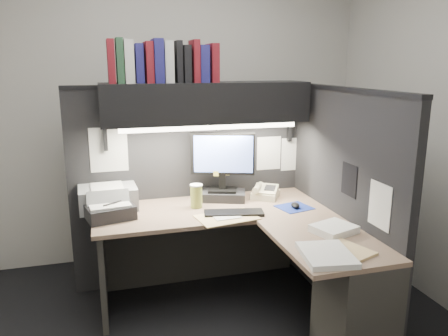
{
  "coord_description": "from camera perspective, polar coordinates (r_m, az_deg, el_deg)",
  "views": [
    {
      "loc": [
        -0.64,
        -2.46,
        1.78
      ],
      "look_at": [
        0.2,
        0.51,
        1.04
      ],
      "focal_mm": 35.0,
      "sensor_mm": 36.0,
      "label": 1
    }
  ],
  "objects": [
    {
      "name": "mousepad",
      "position": [
        3.33,
        9.15,
        -5.09
      ],
      "size": [
        0.28,
        0.26,
        0.0
      ],
      "primitive_type": "cube",
      "rotation": [
        0.0,
        0.0,
        0.22
      ],
      "color": "navy",
      "rests_on": "desk"
    },
    {
      "name": "telephone",
      "position": [
        3.53,
        5.41,
        -3.23
      ],
      "size": [
        0.29,
        0.29,
        0.08
      ],
      "primitive_type": "cube",
      "rotation": [
        0.0,
        0.0,
        -0.58
      ],
      "color": "beige",
      "rests_on": "desk"
    },
    {
      "name": "paper_stack_b",
      "position": [
        2.54,
        13.23,
        -10.99
      ],
      "size": [
        0.31,
        0.37,
        0.03
      ],
      "primitive_type": "cube",
      "rotation": [
        0.0,
        0.0,
        -0.16
      ],
      "color": "white",
      "rests_on": "desk"
    },
    {
      "name": "notebook_stack",
      "position": [
        3.17,
        -14.69,
        -5.51
      ],
      "size": [
        0.37,
        0.33,
        0.09
      ],
      "primitive_type": "cube",
      "rotation": [
        0.0,
        0.0,
        0.24
      ],
      "color": "black",
      "rests_on": "desk"
    },
    {
      "name": "desk",
      "position": [
        3.0,
        7.05,
        -13.21
      ],
      "size": [
        1.7,
        1.53,
        0.73
      ],
      "color": "#7D624F",
      "rests_on": "floor"
    },
    {
      "name": "wall_back",
      "position": [
        4.04,
        -6.61,
        7.22
      ],
      "size": [
        3.5,
        0.04,
        2.7
      ],
      "primitive_type": "cube",
      "color": "#BCB9B2",
      "rests_on": "floor"
    },
    {
      "name": "monitor",
      "position": [
        3.42,
        -0.18,
        -0.75
      ],
      "size": [
        0.48,
        0.32,
        0.54
      ],
      "rotation": [
        0.0,
        0.0,
        -0.33
      ],
      "color": "black",
      "rests_on": "desk"
    },
    {
      "name": "paper_stack_a",
      "position": [
        2.9,
        14.16,
        -7.73
      ],
      "size": [
        0.31,
        0.28,
        0.05
      ],
      "primitive_type": "cube",
      "rotation": [
        0.0,
        0.0,
        0.32
      ],
      "color": "white",
      "rests_on": "desk"
    },
    {
      "name": "manila_stack",
      "position": [
        2.65,
        15.84,
        -10.34
      ],
      "size": [
        0.29,
        0.32,
        0.02
      ],
      "primitive_type": "cube",
      "rotation": [
        0.0,
        0.0,
        0.36
      ],
      "color": "#D8B779",
      "rests_on": "desk"
    },
    {
      "name": "partition_back",
      "position": [
        3.59,
        -4.42,
        -2.45
      ],
      "size": [
        1.9,
        0.06,
        1.6
      ],
      "primitive_type": "cube",
      "color": "black",
      "rests_on": "floor"
    },
    {
      "name": "binder_row",
      "position": [
        3.24,
        -8.08,
        13.52
      ],
      "size": [
        0.77,
        0.26,
        0.31
      ],
      "color": "maroon",
      "rests_on": "overhead_shelf"
    },
    {
      "name": "open_folder",
      "position": [
        3.08,
        0.36,
        -6.46
      ],
      "size": [
        0.45,
        0.33,
        0.01
      ],
      "primitive_type": "cube",
      "rotation": [
        0.0,
        0.0,
        0.17
      ],
      "color": "#D8B779",
      "rests_on": "desk"
    },
    {
      "name": "partition_right",
      "position": [
        3.25,
        15.05,
        -4.61
      ],
      "size": [
        0.06,
        1.5,
        1.6
      ],
      "primitive_type": "cube",
      "color": "black",
      "rests_on": "floor"
    },
    {
      "name": "task_light_tube",
      "position": [
        3.2,
        -1.76,
        5.31
      ],
      "size": [
        1.32,
        0.04,
        0.04
      ],
      "primitive_type": "cylinder",
      "rotation": [
        0.0,
        1.57,
        0.0
      ],
      "color": "white",
      "rests_on": "overhead_shelf"
    },
    {
      "name": "mouse",
      "position": [
        3.31,
        9.3,
        -4.83
      ],
      "size": [
        0.09,
        0.11,
        0.04
      ],
      "primitive_type": "ellipsoid",
      "rotation": [
        0.0,
        0.0,
        -0.28
      ],
      "color": "black",
      "rests_on": "mousepad"
    },
    {
      "name": "printer",
      "position": [
        3.39,
        -14.94,
        -3.65
      ],
      "size": [
        0.43,
        0.37,
        0.17
      ],
      "primitive_type": "cube",
      "rotation": [
        0.0,
        0.0,
        0.05
      ],
      "color": "#939598",
      "rests_on": "desk"
    },
    {
      "name": "coffee_cup",
      "position": [
        3.28,
        -3.64,
        -3.74
      ],
      "size": [
        0.12,
        0.12,
        0.17
      ],
      "primitive_type": "cylinder",
      "rotation": [
        0.0,
        0.0,
        0.39
      ],
      "color": "#AFB548",
      "rests_on": "desk"
    },
    {
      "name": "overhead_shelf",
      "position": [
        3.31,
        -2.38,
        8.55
      ],
      "size": [
        1.55,
        0.34,
        0.3
      ],
      "primitive_type": "cube",
      "color": "black",
      "rests_on": "partition_back"
    },
    {
      "name": "wall_front",
      "position": [
        1.24,
        16.97,
        -7.73
      ],
      "size": [
        3.5,
        0.04,
        2.7
      ],
      "primitive_type": "cube",
      "color": "#BCB9B2",
      "rests_on": "floor"
    },
    {
      "name": "pinned_papers",
      "position": [
        3.29,
        3.51,
        0.62
      ],
      "size": [
        1.76,
        1.31,
        0.51
      ],
      "color": "white",
      "rests_on": "partition_back"
    },
    {
      "name": "keyboard",
      "position": [
        3.15,
        1.29,
        -5.88
      ],
      "size": [
        0.44,
        0.22,
        0.02
      ],
      "primitive_type": "cube",
      "rotation": [
        0.0,
        0.0,
        -0.2
      ],
      "color": "black",
      "rests_on": "desk"
    }
  ]
}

